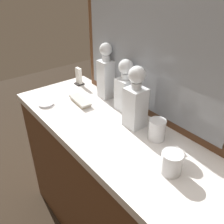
{
  "coord_description": "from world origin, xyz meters",
  "views": [
    {
      "loc": [
        0.76,
        -0.6,
        1.49
      ],
      "look_at": [
        0.0,
        0.0,
        0.92
      ],
      "focal_mm": 39.1,
      "sensor_mm": 36.0,
      "label": 1
    }
  ],
  "objects_px": {
    "crystal_decanter_rear": "(135,103)",
    "crystal_tumbler_center": "(157,130)",
    "silver_brush_front": "(80,101)",
    "porcelain_dish": "(46,104)",
    "crystal_decanter_right": "(125,90)",
    "napkin_holder": "(79,78)",
    "crystal_tumbler_right": "(171,164)",
    "crystal_decanter_left": "(106,76)"
  },
  "relations": [
    {
      "from": "crystal_decanter_rear",
      "to": "crystal_tumbler_center",
      "type": "distance_m",
      "value": 0.16
    },
    {
      "from": "silver_brush_front",
      "to": "crystal_tumbler_center",
      "type": "bearing_deg",
      "value": 10.03
    },
    {
      "from": "silver_brush_front",
      "to": "porcelain_dish",
      "type": "distance_m",
      "value": 0.19
    },
    {
      "from": "crystal_decanter_right",
      "to": "napkin_holder",
      "type": "height_order",
      "value": "crystal_decanter_right"
    },
    {
      "from": "crystal_tumbler_right",
      "to": "porcelain_dish",
      "type": "height_order",
      "value": "crystal_tumbler_right"
    },
    {
      "from": "crystal_decanter_right",
      "to": "crystal_tumbler_center",
      "type": "height_order",
      "value": "crystal_decanter_right"
    },
    {
      "from": "crystal_decanter_right",
      "to": "crystal_tumbler_center",
      "type": "bearing_deg",
      "value": -12.9
    },
    {
      "from": "crystal_tumbler_center",
      "to": "napkin_holder",
      "type": "distance_m",
      "value": 0.71
    },
    {
      "from": "crystal_decanter_left",
      "to": "crystal_tumbler_right",
      "type": "xyz_separation_m",
      "value": [
        0.63,
        -0.19,
        -0.09
      ]
    },
    {
      "from": "crystal_decanter_rear",
      "to": "porcelain_dish",
      "type": "relative_size",
      "value": 3.55
    },
    {
      "from": "crystal_decanter_right",
      "to": "porcelain_dish",
      "type": "height_order",
      "value": "crystal_decanter_right"
    },
    {
      "from": "crystal_tumbler_right",
      "to": "napkin_holder",
      "type": "distance_m",
      "value": 0.9
    },
    {
      "from": "crystal_decanter_right",
      "to": "crystal_decanter_rear",
      "type": "distance_m",
      "value": 0.17
    },
    {
      "from": "crystal_decanter_right",
      "to": "napkin_holder",
      "type": "xyz_separation_m",
      "value": [
        -0.42,
        -0.02,
        -0.06
      ]
    },
    {
      "from": "crystal_decanter_right",
      "to": "crystal_tumbler_center",
      "type": "relative_size",
      "value": 2.85
    },
    {
      "from": "crystal_decanter_rear",
      "to": "napkin_holder",
      "type": "bearing_deg",
      "value": 175.17
    },
    {
      "from": "napkin_holder",
      "to": "silver_brush_front",
      "type": "bearing_deg",
      "value": -30.51
    },
    {
      "from": "crystal_tumbler_center",
      "to": "crystal_tumbler_right",
      "type": "bearing_deg",
      "value": -32.54
    },
    {
      "from": "crystal_decanter_left",
      "to": "crystal_tumbler_center",
      "type": "distance_m",
      "value": 0.48
    },
    {
      "from": "crystal_decanter_left",
      "to": "silver_brush_front",
      "type": "distance_m",
      "value": 0.2
    },
    {
      "from": "porcelain_dish",
      "to": "napkin_holder",
      "type": "xyz_separation_m",
      "value": [
        -0.12,
        0.29,
        0.04
      ]
    },
    {
      "from": "porcelain_dish",
      "to": "crystal_decanter_right",
      "type": "bearing_deg",
      "value": 46.22
    },
    {
      "from": "crystal_decanter_right",
      "to": "silver_brush_front",
      "type": "bearing_deg",
      "value": -142.97
    },
    {
      "from": "crystal_tumbler_right",
      "to": "silver_brush_front",
      "type": "distance_m",
      "value": 0.66
    },
    {
      "from": "crystal_tumbler_right",
      "to": "silver_brush_front",
      "type": "xyz_separation_m",
      "value": [
        -0.66,
        0.02,
        -0.03
      ]
    },
    {
      "from": "crystal_decanter_right",
      "to": "crystal_decanter_rear",
      "type": "relative_size",
      "value": 0.92
    },
    {
      "from": "crystal_decanter_left",
      "to": "porcelain_dish",
      "type": "height_order",
      "value": "crystal_decanter_left"
    },
    {
      "from": "crystal_tumbler_center",
      "to": "crystal_decanter_left",
      "type": "bearing_deg",
      "value": 170.73
    },
    {
      "from": "silver_brush_front",
      "to": "porcelain_dish",
      "type": "bearing_deg",
      "value": -121.37
    },
    {
      "from": "crystal_decanter_right",
      "to": "napkin_holder",
      "type": "relative_size",
      "value": 2.48
    },
    {
      "from": "crystal_decanter_left",
      "to": "crystal_decanter_rear",
      "type": "bearing_deg",
      "value": -13.82
    },
    {
      "from": "crystal_decanter_rear",
      "to": "crystal_decanter_left",
      "type": "distance_m",
      "value": 0.34
    },
    {
      "from": "crystal_decanter_left",
      "to": "napkin_holder",
      "type": "distance_m",
      "value": 0.26
    },
    {
      "from": "porcelain_dish",
      "to": "napkin_holder",
      "type": "height_order",
      "value": "napkin_holder"
    },
    {
      "from": "crystal_tumbler_center",
      "to": "napkin_holder",
      "type": "relative_size",
      "value": 0.87
    },
    {
      "from": "crystal_decanter_rear",
      "to": "crystal_tumbler_center",
      "type": "xyz_separation_m",
      "value": [
        0.14,
        0.0,
        -0.08
      ]
    },
    {
      "from": "crystal_tumbler_center",
      "to": "silver_brush_front",
      "type": "height_order",
      "value": "crystal_tumbler_center"
    },
    {
      "from": "crystal_decanter_right",
      "to": "silver_brush_front",
      "type": "xyz_separation_m",
      "value": [
        -0.2,
        -0.15,
        -0.1
      ]
    },
    {
      "from": "crystal_tumbler_right",
      "to": "crystal_decanter_right",
      "type": "bearing_deg",
      "value": 159.08
    },
    {
      "from": "crystal_decanter_left",
      "to": "porcelain_dish",
      "type": "bearing_deg",
      "value": -111.25
    },
    {
      "from": "crystal_tumbler_right",
      "to": "napkin_holder",
      "type": "xyz_separation_m",
      "value": [
        -0.88,
        0.15,
        0.01
      ]
    },
    {
      "from": "crystal_decanter_left",
      "to": "crystal_tumbler_center",
      "type": "height_order",
      "value": "crystal_decanter_left"
    }
  ]
}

